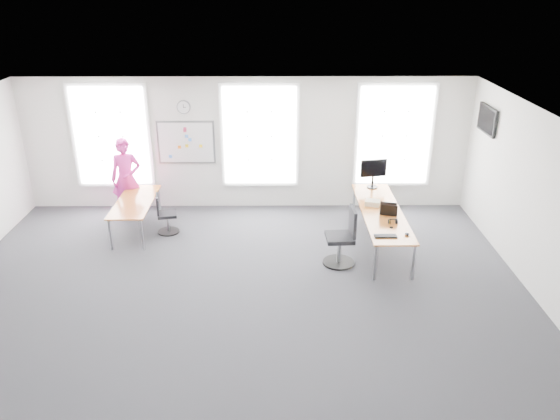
{
  "coord_description": "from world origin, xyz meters",
  "views": [
    {
      "loc": [
        0.65,
        -7.82,
        5.02
      ],
      "look_at": [
        0.73,
        1.2,
        1.1
      ],
      "focal_mm": 35.0,
      "sensor_mm": 36.0,
      "label": 1
    }
  ],
  "objects_px": {
    "desk_right": "(381,213)",
    "chair_right": "(343,240)",
    "monitor": "(373,171)",
    "desk_left": "(135,203)",
    "chair_left": "(165,216)",
    "keyboard": "(386,236)",
    "person": "(126,178)",
    "headphones": "(393,221)"
  },
  "relations": [
    {
      "from": "desk_right",
      "to": "desk_left",
      "type": "relative_size",
      "value": 1.6
    },
    {
      "from": "desk_right",
      "to": "person",
      "type": "bearing_deg",
      "value": 165.24
    },
    {
      "from": "desk_left",
      "to": "chair_right",
      "type": "relative_size",
      "value": 1.67
    },
    {
      "from": "chair_left",
      "to": "person",
      "type": "xyz_separation_m",
      "value": [
        -0.95,
        0.85,
        0.53
      ]
    },
    {
      "from": "headphones",
      "to": "monitor",
      "type": "bearing_deg",
      "value": 84.35
    },
    {
      "from": "chair_right",
      "to": "headphones",
      "type": "height_order",
      "value": "chair_right"
    },
    {
      "from": "chair_right",
      "to": "headphones",
      "type": "relative_size",
      "value": 6.39
    },
    {
      "from": "headphones",
      "to": "chair_right",
      "type": "bearing_deg",
      "value": -175.81
    },
    {
      "from": "keyboard",
      "to": "headphones",
      "type": "height_order",
      "value": "headphones"
    },
    {
      "from": "chair_right",
      "to": "keyboard",
      "type": "bearing_deg",
      "value": 61.07
    },
    {
      "from": "chair_left",
      "to": "chair_right",
      "type": "bearing_deg",
      "value": -122.0
    },
    {
      "from": "person",
      "to": "keyboard",
      "type": "height_order",
      "value": "person"
    },
    {
      "from": "chair_left",
      "to": "monitor",
      "type": "distance_m",
      "value": 4.54
    },
    {
      "from": "chair_left",
      "to": "headphones",
      "type": "relative_size",
      "value": 4.87
    },
    {
      "from": "monitor",
      "to": "desk_left",
      "type": "bearing_deg",
      "value": 176.82
    },
    {
      "from": "keyboard",
      "to": "desk_left",
      "type": "bearing_deg",
      "value": 159.13
    },
    {
      "from": "monitor",
      "to": "desk_right",
      "type": "bearing_deg",
      "value": -101.13
    },
    {
      "from": "desk_left",
      "to": "person",
      "type": "relative_size",
      "value": 1.04
    },
    {
      "from": "desk_left",
      "to": "monitor",
      "type": "bearing_deg",
      "value": 6.88
    },
    {
      "from": "chair_right",
      "to": "monitor",
      "type": "relative_size",
      "value": 1.74
    },
    {
      "from": "desk_left",
      "to": "person",
      "type": "distance_m",
      "value": 0.87
    },
    {
      "from": "person",
      "to": "headphones",
      "type": "bearing_deg",
      "value": -27.24
    },
    {
      "from": "keyboard",
      "to": "monitor",
      "type": "xyz_separation_m",
      "value": [
        0.16,
        2.42,
        0.38
      ]
    },
    {
      "from": "monitor",
      "to": "chair_left",
      "type": "bearing_deg",
      "value": 178.97
    },
    {
      "from": "desk_right",
      "to": "desk_left",
      "type": "bearing_deg",
      "value": 172.57
    },
    {
      "from": "desk_right",
      "to": "chair_right",
      "type": "bearing_deg",
      "value": -136.19
    },
    {
      "from": "person",
      "to": "keyboard",
      "type": "relative_size",
      "value": 4.47
    },
    {
      "from": "chair_right",
      "to": "person",
      "type": "height_order",
      "value": "person"
    },
    {
      "from": "chair_left",
      "to": "headphones",
      "type": "bearing_deg",
      "value": -115.57
    },
    {
      "from": "keyboard",
      "to": "person",
      "type": "bearing_deg",
      "value": 153.28
    },
    {
      "from": "person",
      "to": "desk_left",
      "type": "bearing_deg",
      "value": -72.91
    },
    {
      "from": "person",
      "to": "monitor",
      "type": "bearing_deg",
      "value": -8.5
    },
    {
      "from": "person",
      "to": "headphones",
      "type": "distance_m",
      "value": 5.82
    },
    {
      "from": "chair_left",
      "to": "monitor",
      "type": "relative_size",
      "value": 1.32
    },
    {
      "from": "chair_right",
      "to": "monitor",
      "type": "distance_m",
      "value": 2.33
    },
    {
      "from": "chair_right",
      "to": "headphones",
      "type": "bearing_deg",
      "value": 99.22
    },
    {
      "from": "desk_right",
      "to": "chair_right",
      "type": "xyz_separation_m",
      "value": [
        -0.84,
        -0.81,
        -0.19
      ]
    },
    {
      "from": "keyboard",
      "to": "chair_right",
      "type": "bearing_deg",
      "value": 153.28
    },
    {
      "from": "chair_left",
      "to": "monitor",
      "type": "bearing_deg",
      "value": -91.99
    },
    {
      "from": "desk_left",
      "to": "chair_right",
      "type": "bearing_deg",
      "value": -19.26
    },
    {
      "from": "desk_right",
      "to": "desk_left",
      "type": "height_order",
      "value": "desk_right"
    },
    {
      "from": "desk_left",
      "to": "monitor",
      "type": "distance_m",
      "value": 5.11
    }
  ]
}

